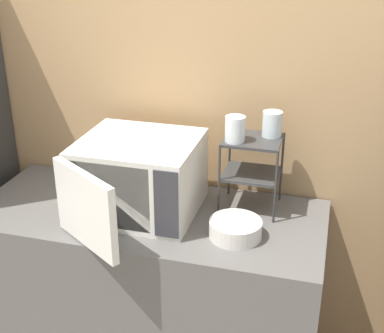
{
  "coord_description": "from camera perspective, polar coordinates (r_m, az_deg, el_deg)",
  "views": [
    {
      "loc": [
        0.72,
        -1.57,
        2.0
      ],
      "look_at": [
        0.19,
        0.35,
        1.1
      ],
      "focal_mm": 50.0,
      "sensor_mm": 36.0,
      "label": 1
    }
  ],
  "objects": [
    {
      "name": "glass_back_right",
      "position": [
        2.24,
        8.55,
        4.51
      ],
      "size": [
        0.08,
        0.08,
        0.11
      ],
      "color": "silver",
      "rests_on": "dish_rack"
    },
    {
      "name": "counter",
      "position": [
        2.55,
        -4.37,
        -13.54
      ],
      "size": [
        1.51,
        0.64,
        0.88
      ],
      "color": "#595654",
      "rests_on": "ground_plane"
    },
    {
      "name": "bowl",
      "position": [
        2.12,
        4.65,
        -6.66
      ],
      "size": [
        0.21,
        0.21,
        0.07
      ],
      "color": "silver",
      "rests_on": "counter"
    },
    {
      "name": "glass_front_left",
      "position": [
        2.17,
        4.62,
        4.01
      ],
      "size": [
        0.08,
        0.08,
        0.11
      ],
      "color": "silver",
      "rests_on": "dish_rack"
    },
    {
      "name": "dish_rack",
      "position": [
        2.26,
        6.42,
        0.81
      ],
      "size": [
        0.24,
        0.22,
        0.32
      ],
      "color": "#333333",
      "rests_on": "counter"
    },
    {
      "name": "microwave",
      "position": [
        2.26,
        -5.85,
        -1.13
      ],
      "size": [
        0.5,
        0.67,
        0.32
      ],
      "color": "silver",
      "rests_on": "counter"
    },
    {
      "name": "wall_back",
      "position": [
        2.47,
        -2.17,
        7.65
      ],
      "size": [
        8.0,
        0.06,
        2.6
      ],
      "color": "tan",
      "rests_on": "ground_plane"
    }
  ]
}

